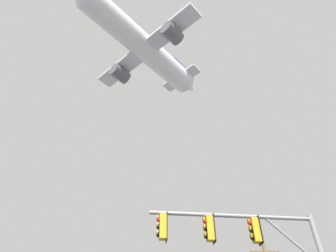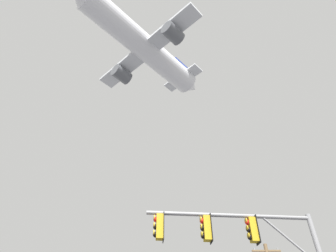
% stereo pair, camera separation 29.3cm
% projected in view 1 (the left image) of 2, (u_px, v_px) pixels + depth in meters
% --- Properties ---
extents(signal_pole_near, '(6.50, 0.82, 5.71)m').
position_uv_depth(signal_pole_near, '(252.00, 246.00, 10.55)').
color(signal_pole_near, gray).
rests_on(signal_pole_near, ground).
extents(airplane, '(20.59, 21.62, 7.25)m').
position_uv_depth(airplane, '(142.00, 46.00, 45.20)').
color(airplane, white).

